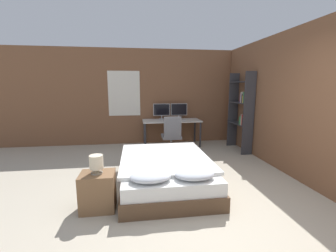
{
  "coord_description": "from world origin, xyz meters",
  "views": [
    {
      "loc": [
        -1.04,
        -2.27,
        1.66
      ],
      "look_at": [
        -0.3,
        2.8,
        0.75
      ],
      "focal_mm": 24.0,
      "sensor_mm": 36.0,
      "label": 1
    }
  ],
  "objects_px": {
    "bed": "(166,171)",
    "monitor_right": "(179,110)",
    "office_chair": "(172,138)",
    "keyboard": "(173,121)",
    "bookshelf": "(242,109)",
    "desk": "(172,123)",
    "monitor_left": "(162,110)",
    "bedside_lamp": "(96,163)",
    "nightstand": "(98,191)",
    "computer_mouse": "(184,120)"
  },
  "relations": [
    {
      "from": "nightstand",
      "to": "desk",
      "type": "xyz_separation_m",
      "value": [
        1.52,
        3.2,
        0.39
      ]
    },
    {
      "from": "monitor_left",
      "to": "bookshelf",
      "type": "xyz_separation_m",
      "value": [
        1.94,
        -1.05,
        0.12
      ]
    },
    {
      "from": "office_chair",
      "to": "keyboard",
      "type": "bearing_deg",
      "value": 76.64
    },
    {
      "from": "nightstand",
      "to": "monitor_right",
      "type": "relative_size",
      "value": 1.08
    },
    {
      "from": "nightstand",
      "to": "bookshelf",
      "type": "xyz_separation_m",
      "value": [
        3.2,
        2.39,
        0.84
      ]
    },
    {
      "from": "nightstand",
      "to": "monitor_right",
      "type": "distance_m",
      "value": 3.94
    },
    {
      "from": "bed",
      "to": "monitor_right",
      "type": "height_order",
      "value": "monitor_right"
    },
    {
      "from": "office_chair",
      "to": "bookshelf",
      "type": "xyz_separation_m",
      "value": [
        1.8,
        -0.08,
        0.73
      ]
    },
    {
      "from": "desk",
      "to": "computer_mouse",
      "type": "bearing_deg",
      "value": -38.47
    },
    {
      "from": "desk",
      "to": "monitor_right",
      "type": "height_order",
      "value": "monitor_right"
    },
    {
      "from": "nightstand",
      "to": "monitor_left",
      "type": "bearing_deg",
      "value": 69.74
    },
    {
      "from": "computer_mouse",
      "to": "monitor_left",
      "type": "bearing_deg",
      "value": 139.19
    },
    {
      "from": "bed",
      "to": "keyboard",
      "type": "distance_m",
      "value": 2.42
    },
    {
      "from": "desk",
      "to": "computer_mouse",
      "type": "relative_size",
      "value": 23.02
    },
    {
      "from": "monitor_left",
      "to": "bedside_lamp",
      "type": "bearing_deg",
      "value": -110.26
    },
    {
      "from": "bed",
      "to": "desk",
      "type": "xyz_separation_m",
      "value": [
        0.51,
        2.55,
        0.41
      ]
    },
    {
      "from": "monitor_left",
      "to": "office_chair",
      "type": "distance_m",
      "value": 1.15
    },
    {
      "from": "monitor_right",
      "to": "monitor_left",
      "type": "bearing_deg",
      "value": 180.0
    },
    {
      "from": "desk",
      "to": "keyboard",
      "type": "relative_size",
      "value": 3.86
    },
    {
      "from": "nightstand",
      "to": "bookshelf",
      "type": "height_order",
      "value": "bookshelf"
    },
    {
      "from": "keyboard",
      "to": "computer_mouse",
      "type": "bearing_deg",
      "value": 0.0
    },
    {
      "from": "nightstand",
      "to": "keyboard",
      "type": "xyz_separation_m",
      "value": [
        1.52,
        2.96,
        0.48
      ]
    },
    {
      "from": "nightstand",
      "to": "computer_mouse",
      "type": "xyz_separation_m",
      "value": [
        1.82,
        2.96,
        0.48
      ]
    },
    {
      "from": "office_chair",
      "to": "desk",
      "type": "bearing_deg",
      "value": 80.93
    },
    {
      "from": "nightstand",
      "to": "desk",
      "type": "distance_m",
      "value": 3.56
    },
    {
      "from": "monitor_right",
      "to": "nightstand",
      "type": "bearing_deg",
      "value": -117.36
    },
    {
      "from": "monitor_right",
      "to": "bookshelf",
      "type": "bearing_deg",
      "value": -36.36
    },
    {
      "from": "bedside_lamp",
      "to": "keyboard",
      "type": "bearing_deg",
      "value": 62.76
    },
    {
      "from": "bedside_lamp",
      "to": "bookshelf",
      "type": "distance_m",
      "value": 4.02
    },
    {
      "from": "monitor_right",
      "to": "keyboard",
      "type": "bearing_deg",
      "value": -118.07
    },
    {
      "from": "bed",
      "to": "office_chair",
      "type": "distance_m",
      "value": 1.88
    },
    {
      "from": "keyboard",
      "to": "nightstand",
      "type": "bearing_deg",
      "value": -117.24
    },
    {
      "from": "monitor_right",
      "to": "bookshelf",
      "type": "relative_size",
      "value": 0.24
    },
    {
      "from": "monitor_left",
      "to": "monitor_right",
      "type": "distance_m",
      "value": 0.51
    },
    {
      "from": "desk",
      "to": "monitor_right",
      "type": "relative_size",
      "value": 3.37
    },
    {
      "from": "bed",
      "to": "office_chair",
      "type": "height_order",
      "value": "office_chair"
    },
    {
      "from": "bed",
      "to": "monitor_left",
      "type": "xyz_separation_m",
      "value": [
        0.26,
        2.79,
        0.74
      ]
    },
    {
      "from": "nightstand",
      "to": "office_chair",
      "type": "height_order",
      "value": "office_chair"
    },
    {
      "from": "computer_mouse",
      "to": "nightstand",
      "type": "bearing_deg",
      "value": -121.62
    },
    {
      "from": "bedside_lamp",
      "to": "desk",
      "type": "xyz_separation_m",
      "value": [
        1.52,
        3.2,
        -0.02
      ]
    },
    {
      "from": "bedside_lamp",
      "to": "keyboard",
      "type": "xyz_separation_m",
      "value": [
        1.52,
        2.96,
        0.07
      ]
    },
    {
      "from": "nightstand",
      "to": "monitor_left",
      "type": "distance_m",
      "value": 3.74
    },
    {
      "from": "desk",
      "to": "office_chair",
      "type": "distance_m",
      "value": 0.78
    },
    {
      "from": "bed",
      "to": "office_chair",
      "type": "bearing_deg",
      "value": 77.71
    },
    {
      "from": "office_chair",
      "to": "monitor_left",
      "type": "bearing_deg",
      "value": 98.21
    },
    {
      "from": "keyboard",
      "to": "bookshelf",
      "type": "distance_m",
      "value": 1.81
    },
    {
      "from": "keyboard",
      "to": "desk",
      "type": "bearing_deg",
      "value": 90.0
    },
    {
      "from": "bedside_lamp",
      "to": "bookshelf",
      "type": "bearing_deg",
      "value": 36.7
    },
    {
      "from": "monitor_left",
      "to": "computer_mouse",
      "type": "relative_size",
      "value": 6.83
    },
    {
      "from": "desk",
      "to": "nightstand",
      "type": "bearing_deg",
      "value": -115.48
    }
  ]
}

